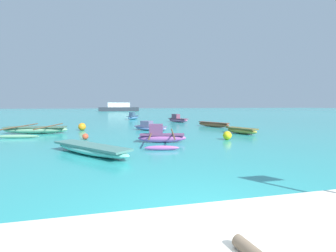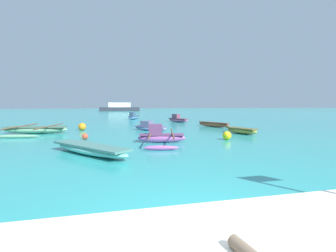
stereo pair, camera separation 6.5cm
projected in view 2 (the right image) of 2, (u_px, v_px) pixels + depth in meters
The scene contains 13 objects.
ground_plane at pixel (213, 244), 3.06m from camera, with size 240.00×240.00×0.00m.
moored_boat_0 at pixel (133, 117), 29.16m from camera, with size 1.86×2.53×0.95m.
moored_boat_1 at pixel (36, 130), 14.88m from camera, with size 4.15×4.77×0.51m.
moored_boat_2 at pixel (178, 119), 24.59m from camera, with size 1.98×2.67×0.88m.
moored_boat_3 at pixel (242, 130), 14.71m from camera, with size 1.58×2.31×0.39m.
moored_boat_4 at pixel (90, 149), 8.61m from camera, with size 3.38×3.67×0.37m.
moored_boat_5 at pixel (213, 124), 19.20m from camera, with size 1.96×2.97×0.41m.
moored_boat_6 at pixel (161, 137), 11.26m from camera, with size 2.45×4.30×0.93m.
moored_boat_7 at pixel (150, 127), 16.67m from camera, with size 2.51×2.27×0.69m.
mooring_buoy_0 at pixel (227, 136), 12.14m from camera, with size 0.47×0.47×0.47m.
mooring_buoy_1 at pixel (85, 136), 12.29m from camera, with size 0.33×0.33×0.33m.
mooring_buoy_2 at pixel (82, 127), 16.62m from camera, with size 0.55×0.55×0.55m.
distant_ferry at pixel (120, 108), 67.11m from camera, with size 11.64×2.56×2.56m.
Camera 2 is at (-1.23, -2.69, 1.89)m, focal length 24.00 mm.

